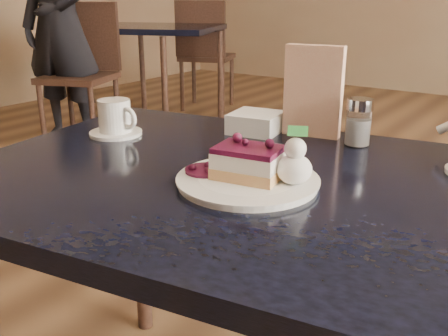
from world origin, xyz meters
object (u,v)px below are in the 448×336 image
Objects in this scene: cheesecake_slice at (248,163)px; patron at (60,24)px; main_table at (257,213)px; coffee_set at (116,119)px; dessert_plate at (248,181)px; bg_table_far_left at (154,115)px.

patron reaches higher than cheesecake_slice.
coffee_set is at bearing 164.17° from main_table.
bg_table_far_left is (-2.38, 2.25, -0.63)m from dessert_plate.
patron is (-2.48, 1.50, 0.11)m from dessert_plate.
cheesecake_slice is 0.43m from coffee_set.
coffee_set is 0.08× the size of patron.
cheesecake_slice is 3.34m from bg_table_far_left.
patron is at bearing 145.53° from coffee_set.
bg_table_far_left is at bearing 136.58° from dessert_plate.
coffee_set is at bearing -70.15° from bg_table_far_left.
bg_table_far_left is 1.06m from patron.
dessert_plate reaches higher than main_table.
coffee_set is (-0.42, 0.09, -0.00)m from cheesecake_slice.
main_table is at bearing -6.08° from coffee_set.
main_table is at bearing -65.20° from bg_table_far_left.
patron is (-2.48, 1.50, 0.08)m from cheesecake_slice.
bg_table_far_left is (-2.37, 2.20, -0.55)m from main_table.
coffee_set reaches higher than bg_table_far_left.
cheesecake_slice is 0.08× the size of patron.
cheesecake_slice reaches higher than dessert_plate.
coffee_set is (-0.42, 0.04, 0.11)m from main_table.
bg_table_far_left reaches higher than dessert_plate.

